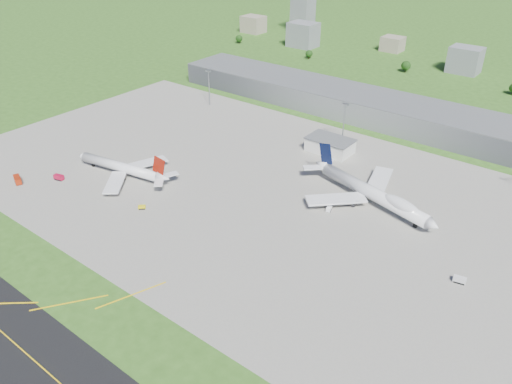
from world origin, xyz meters
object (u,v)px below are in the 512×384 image
Objects in this scene: airliner_red_twin at (124,168)px; crash_tender at (59,178)px; airliner_blue_quad at (373,194)px; van_white_near at (329,209)px; fire_truck at (18,180)px; van_white_far at (460,280)px; tug_yellow at (142,207)px.

airliner_red_twin is 34.46m from crash_tender.
van_white_near is (-13.24, -18.85, -4.51)m from airliner_blue_quad.
crash_tender is (-23.81, -24.71, -3.17)m from airliner_red_twin.
fire_truck is at bearing -148.63° from crash_tender.
van_white_near is at bearing 157.93° from van_white_far.
van_white_far is at bearing -117.79° from van_white_near.
fire_truck is 2.15× the size of tug_yellow.
airliner_red_twin is 12.85× the size of van_white_near.
crash_tender is at bearing 67.17° from fire_truck.
airliner_red_twin is at bearing 66.88° from fire_truck.
fire_truck is at bearing 102.16° from van_white_near.
tug_yellow is at bearing 143.70° from airliner_red_twin.
van_white_near is at bearing 48.69° from fire_truck.
tug_yellow is 0.75× the size of van_white_far.
airliner_blue_quad reaches higher than crash_tender.
airliner_red_twin is 7.44× the size of fire_truck.
crash_tender is 1.20× the size of van_white_near.
fire_truck is 1.73× the size of van_white_near.
airliner_red_twin is 112.73m from van_white_near.
van_white_far is (197.41, 47.67, -0.17)m from crash_tender.
airliner_red_twin reaches higher than van_white_near.
tug_yellow is 145.46m from van_white_far.
airliner_blue_quad is at bearing -164.47° from airliner_red_twin.
van_white_near is (144.65, 77.06, -0.56)m from fire_truck.
airliner_red_twin is at bearing 177.36° from van_white_far.
crash_tender is (-143.45, -80.68, -4.25)m from airliner_blue_quad.
van_white_far is at bearing 178.00° from airliner_red_twin.
fire_truck reaches higher than crash_tender.
tug_yellow is 0.80× the size of van_white_near.
van_white_near is 0.94× the size of van_white_far.
crash_tender is 1.12× the size of van_white_far.
airliner_blue_quad is 112.82m from tug_yellow.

